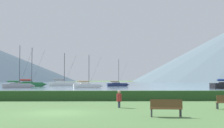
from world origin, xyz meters
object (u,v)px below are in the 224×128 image
object	(u,v)px
sailboat_slip_4	(17,85)
person_seated_viewer	(119,98)
sailboat_slip_6	(30,84)
sailboat_slip_3	(117,84)
sailboat_slip_1	(62,84)
sailboat_slip_9	(87,85)
park_bench_under_tree	(166,107)

from	to	relation	value
sailboat_slip_4	person_seated_viewer	xyz separation A→B (m)	(21.85, -52.14, 0.05)
sailboat_slip_6	person_seated_viewer	xyz separation A→B (m)	(22.75, -67.85, -0.06)
sailboat_slip_3	person_seated_viewer	size ratio (longest dim) A/B	6.44
sailboat_slip_3	person_seated_viewer	world-z (taller)	sailboat_slip_3
sailboat_slip_1	sailboat_slip_9	bearing A→B (deg)	-74.83
sailboat_slip_4	sailboat_slip_6	world-z (taller)	sailboat_slip_6
sailboat_slip_6	park_bench_under_tree	world-z (taller)	sailboat_slip_6
sailboat_slip_1	sailboat_slip_3	xyz separation A→B (m)	(17.02, -4.80, -0.20)
sailboat_slip_3	sailboat_slip_4	xyz separation A→B (m)	(-24.41, -18.88, 0.07)
sailboat_slip_4	person_seated_viewer	bearing A→B (deg)	-82.66
sailboat_slip_1	sailboat_slip_6	bearing A→B (deg)	-142.28
sailboat_slip_4	sailboat_slip_9	size ratio (longest dim) A/B	1.28
sailboat_slip_9	person_seated_viewer	bearing A→B (deg)	-95.22
sailboat_slip_9	park_bench_under_tree	bearing A→B (deg)	-93.57
sailboat_slip_1	sailboat_slip_9	xyz separation A→B (m)	(9.07, -23.18, -0.16)
sailboat_slip_6	park_bench_under_tree	xyz separation A→B (m)	(25.02, -73.42, -0.21)
park_bench_under_tree	person_seated_viewer	distance (m)	6.02
sailboat_slip_4	park_bench_under_tree	size ratio (longest dim) A/B	5.84
person_seated_viewer	sailboat_slip_6	bearing A→B (deg)	99.97
sailboat_slip_3	sailboat_slip_4	world-z (taller)	sailboat_slip_4
sailboat_slip_6	person_seated_viewer	distance (m)	71.56
sailboat_slip_3	park_bench_under_tree	size ratio (longest dim) A/B	4.63
sailboat_slip_1	sailboat_slip_4	size ratio (longest dim) A/B	1.02
sailboat_slip_1	sailboat_slip_4	distance (m)	24.81
sailboat_slip_4	sailboat_slip_1	bearing A→B (deg)	57.27
sailboat_slip_3	sailboat_slip_1	bearing A→B (deg)	154.88
sailboat_slip_1	person_seated_viewer	bearing A→B (deg)	-85.39
sailboat_slip_1	sailboat_slip_3	size ratio (longest dim) A/B	1.29
sailboat_slip_1	sailboat_slip_3	bearing A→B (deg)	-21.95
park_bench_under_tree	person_seated_viewer	world-z (taller)	person_seated_viewer
sailboat_slip_1	sailboat_slip_3	distance (m)	17.68
sailboat_slip_6	sailboat_slip_9	xyz separation A→B (m)	(17.35, -15.20, -0.14)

